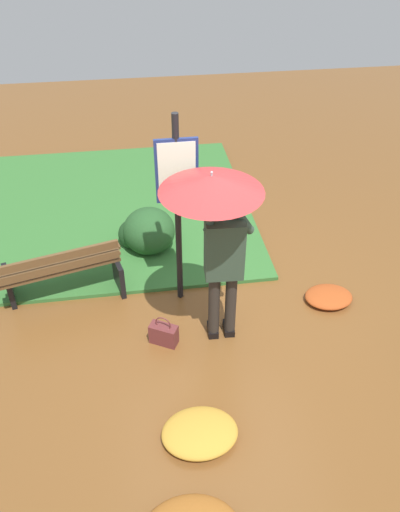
{
  "coord_description": "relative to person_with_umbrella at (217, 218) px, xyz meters",
  "views": [
    {
      "loc": [
        0.85,
        3.89,
        4.11
      ],
      "look_at": [
        0.22,
        -0.36,
        0.85
      ],
      "focal_mm": 35.67,
      "sensor_mm": 36.0,
      "label": 1
    }
  ],
  "objects": [
    {
      "name": "shrub_cluster",
      "position": [
        0.63,
        -1.73,
        -1.26
      ],
      "size": [
        0.76,
        0.69,
        0.62
      ],
      "color": "#285628",
      "rests_on": "ground_plane"
    },
    {
      "name": "handbag",
      "position": [
        0.56,
        0.02,
        -1.42
      ],
      "size": [
        0.33,
        0.27,
        0.37
      ],
      "color": "brown",
      "rests_on": "ground_plane"
    },
    {
      "name": "leaf_pile_by_bench",
      "position": [
        0.35,
        1.24,
        -1.48
      ],
      "size": [
        0.7,
        0.56,
        0.15
      ],
      "color": "gold",
      "rests_on": "ground_plane"
    },
    {
      "name": "park_bench",
      "position": [
        1.66,
        -0.88,
        -1.15
      ],
      "size": [
        1.43,
        0.71,
        0.75
      ],
      "color": "black",
      "rests_on": "ground_plane"
    },
    {
      "name": "ground_plane",
      "position": [
        -0.11,
        0.0,
        -1.55
      ],
      "size": [
        18.0,
        18.0,
        0.0
      ],
      "primitive_type": "plane",
      "color": "brown"
    },
    {
      "name": "grass_verge",
      "position": [
        1.44,
        -2.82,
        -1.53
      ],
      "size": [
        4.8,
        4.0,
        0.05
      ],
      "color": "#387533",
      "rests_on": "ground_plane"
    },
    {
      "name": "leaf_pile_far_path",
      "position": [
        -1.45,
        -0.37,
        -1.49
      ],
      "size": [
        0.57,
        0.46,
        0.13
      ],
      "color": "#B74C1E",
      "rests_on": "ground_plane"
    },
    {
      "name": "info_sign_post",
      "position": [
        0.3,
        -0.7,
        -0.11
      ],
      "size": [
        0.44,
        0.07,
        2.3
      ],
      "color": "black",
      "rests_on": "ground_plane"
    },
    {
      "name": "person_with_umbrella",
      "position": [
        0.0,
        0.0,
        0.0
      ],
      "size": [
        0.96,
        0.96,
        2.04
      ],
      "color": "#2D2823",
      "rests_on": "ground_plane"
    }
  ]
}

